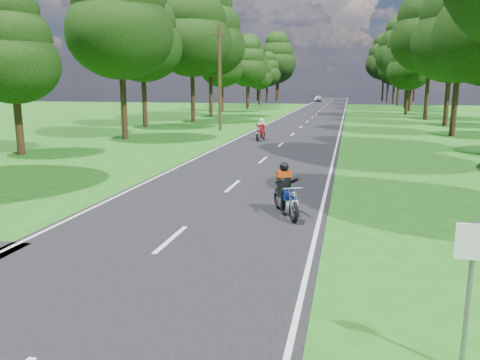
# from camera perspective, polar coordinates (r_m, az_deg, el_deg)

# --- Properties ---
(ground) EXTENTS (160.00, 160.00, 0.00)m
(ground) POSITION_cam_1_polar(r_m,az_deg,el_deg) (9.51, -12.89, -10.95)
(ground) COLOR #1F5914
(ground) RESTS_ON ground
(main_road) EXTENTS (7.00, 140.00, 0.02)m
(main_road) POSITION_cam_1_polar(r_m,az_deg,el_deg) (58.10, 9.26, 7.93)
(main_road) COLOR black
(main_road) RESTS_ON ground
(road_markings) EXTENTS (7.40, 140.00, 0.01)m
(road_markings) POSITION_cam_1_polar(r_m,az_deg,el_deg) (56.25, 8.99, 7.83)
(road_markings) COLOR silver
(road_markings) RESTS_ON main_road
(treeline) EXTENTS (40.00, 115.35, 14.78)m
(treeline) POSITION_cam_1_polar(r_m,az_deg,el_deg) (68.12, 11.36, 15.32)
(treeline) COLOR black
(treeline) RESTS_ON ground
(telegraph_pole) EXTENTS (1.20, 0.26, 8.00)m
(telegraph_pole) POSITION_cam_1_polar(r_m,az_deg,el_deg) (37.22, -2.48, 12.33)
(telegraph_pole) COLOR #382616
(telegraph_pole) RESTS_ON ground
(road_sign) EXTENTS (0.45, 0.07, 2.00)m
(road_sign) POSITION_cam_1_polar(r_m,az_deg,el_deg) (6.45, 26.36, -10.16)
(road_sign) COLOR slate
(road_sign) RESTS_ON ground
(rider_near_blue) EXTENTS (1.27, 1.83, 1.46)m
(rider_near_blue) POSITION_cam_1_polar(r_m,az_deg,el_deg) (12.96, 5.61, -1.16)
(rider_near_blue) COLOR navy
(rider_near_blue) RESTS_ON main_road
(rider_far_red) EXTENTS (0.70, 1.74, 1.41)m
(rider_far_red) POSITION_cam_1_polar(r_m,az_deg,el_deg) (30.42, 2.55, 6.18)
(rider_far_red) COLOR #B4100D
(rider_far_red) RESTS_ON main_road
(distant_car) EXTENTS (1.69, 3.94, 1.32)m
(distant_car) POSITION_cam_1_polar(r_m,az_deg,el_deg) (100.56, 9.51, 9.80)
(distant_car) COLOR silver
(distant_car) RESTS_ON main_road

